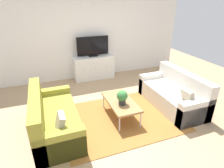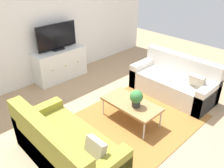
% 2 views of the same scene
% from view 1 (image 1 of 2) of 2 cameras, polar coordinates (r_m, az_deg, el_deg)
% --- Properties ---
extents(ground_plane, '(10.00, 10.00, 0.00)m').
position_cam_1_polar(ground_plane, '(4.33, 1.78, -9.23)').
color(ground_plane, tan).
extents(wall_back, '(6.40, 0.12, 2.70)m').
position_cam_1_polar(wall_back, '(6.12, -7.45, 14.49)').
color(wall_back, white).
rests_on(wall_back, ground_plane).
extents(area_rug, '(2.50, 1.90, 0.01)m').
position_cam_1_polar(area_rug, '(4.21, 2.57, -10.23)').
color(area_rug, '#9E662D').
rests_on(area_rug, ground_plane).
extents(couch_left_side, '(0.82, 1.77, 0.85)m').
position_cam_1_polar(couch_left_side, '(3.85, -18.00, -10.28)').
color(couch_left_side, olive).
rests_on(couch_left_side, ground_plane).
extents(couch_right_side, '(0.82, 1.77, 0.85)m').
position_cam_1_polar(couch_right_side, '(4.78, 18.46, -3.16)').
color(couch_right_side, silver).
rests_on(couch_right_side, ground_plane).
extents(coffee_table, '(0.54, 1.07, 0.40)m').
position_cam_1_polar(coffee_table, '(4.07, 2.67, -5.55)').
color(coffee_table, '#A37547').
rests_on(coffee_table, ground_plane).
extents(potted_plant, '(0.23, 0.23, 0.31)m').
position_cam_1_polar(potted_plant, '(3.86, 3.07, -3.93)').
color(potted_plant, '#2D2D2D').
rests_on(potted_plant, coffee_table).
extents(tv_console, '(1.27, 0.47, 0.74)m').
position_cam_1_polar(tv_console, '(6.13, -5.55, 5.09)').
color(tv_console, white).
rests_on(tv_console, ground_plane).
extents(flat_screen_tv, '(1.00, 0.16, 0.62)m').
position_cam_1_polar(flat_screen_tv, '(5.95, -5.87, 11.32)').
color(flat_screen_tv, black).
rests_on(flat_screen_tv, tv_console).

